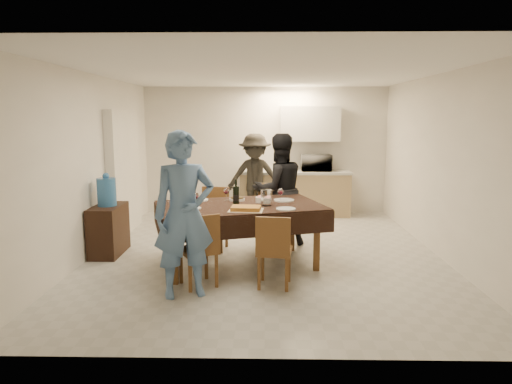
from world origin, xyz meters
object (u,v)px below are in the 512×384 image
water_jug (107,192)px  wine_bottle (236,192)px  dining_table (240,208)px  person_far (279,190)px  console (109,230)px  person_kitchen (255,177)px  savoury_tart (246,208)px  microwave (316,163)px  water_pitcher (266,198)px  person_near (184,215)px

water_jug → wine_bottle: 1.94m
dining_table → person_far: 1.19m
console → person_kitchen: person_kitchen is taller
savoury_tart → person_kitchen: bearing=89.3°
water_jug → dining_table: bearing=-14.2°
water_jug → microwave: microwave is taller
console → water_pitcher: water_pitcher is taller
person_far → person_near: bearing=41.4°
savoury_tart → microwave: 3.86m
water_pitcher → person_kitchen: person_kitchen is taller
microwave → person_kitchen: 1.33m
water_pitcher → person_far: (0.20, 1.10, -0.07)m
savoury_tart → dining_table: bearing=104.7°
water_pitcher → person_kitchen: size_ratio=0.13×
savoury_tart → person_far: person_far is taller
dining_table → savoury_tart: size_ratio=5.71×
console → microwave: bearing=39.9°
dining_table → console: (-1.94, 0.49, -0.44)m
savoury_tart → person_kitchen: 3.19m
microwave → person_near: (-1.92, -4.31, -0.15)m
wine_bottle → dining_table: bearing=-45.0°
microwave → water_jug: bearing=39.9°
person_near → person_kitchen: size_ratio=1.10×
wine_bottle → person_kitchen: 2.77m
water_jug → person_far: 2.55m
water_pitcher → microwave: bearing=72.9°
wine_bottle → person_kitchen: (0.19, 2.76, -0.17)m
water_jug → microwave: 4.32m
savoury_tart → person_near: bearing=-134.1°
microwave → person_far: (-0.82, -2.21, -0.21)m
person_kitchen → savoury_tart: bearing=-90.7°
water_jug → person_far: (2.49, 0.56, -0.05)m
water_pitcher → savoury_tart: (-0.25, -0.33, -0.08)m
wine_bottle → water_pitcher: bearing=-14.0°
dining_table → person_near: (-0.55, -1.05, 0.13)m
water_pitcher → microwave: microwave is taller
savoury_tart → person_kitchen: person_kitchen is taller
person_kitchen → wine_bottle: bearing=-93.9°
water_pitcher → wine_bottle: bearing=166.0°
savoury_tart → person_near: person_near is taller
wine_bottle → person_kitchen: size_ratio=0.20×
console → water_jug: bearing=0.0°
console → water_pitcher: (2.29, -0.54, 0.58)m
wine_bottle → person_far: (0.60, 1.00, -0.13)m
person_far → water_pitcher: bearing=58.7°
person_far → water_jug: bearing=-8.3°
wine_bottle → water_pitcher: (0.40, -0.10, -0.06)m
savoury_tart → person_far: 1.50m
water_jug → person_near: size_ratio=0.22×
person_far → console: bearing=-8.3°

